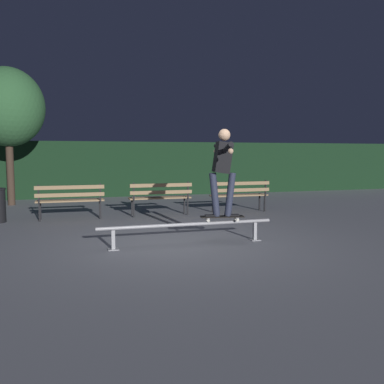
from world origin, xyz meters
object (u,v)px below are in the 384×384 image
(grind_rail, at_px, (188,227))
(skateboard, at_px, (222,217))
(skateboarder, at_px, (223,165))
(park_bench_right_center, at_px, (240,193))
(park_bench_left_center, at_px, (160,195))
(tree_far_left, at_px, (8,108))
(park_bench_leftmost, at_px, (70,198))

(grind_rail, height_order, skateboard, skateboard)
(skateboarder, bearing_deg, park_bench_right_center, 61.59)
(park_bench_left_center, xyz_separation_m, tree_far_left, (-3.97, 3.49, 2.47))
(park_bench_right_center, distance_m, tree_far_left, 7.53)
(skateboard, xyz_separation_m, park_bench_right_center, (1.85, 3.42, 0.07))
(park_bench_leftmost, height_order, park_bench_right_center, same)
(skateboarder, relative_size, park_bench_left_center, 0.97)
(skateboard, xyz_separation_m, park_bench_left_center, (-0.37, 3.42, 0.07))
(grind_rail, distance_m, park_bench_right_center, 4.25)
(skateboard, bearing_deg, park_bench_left_center, 96.20)
(skateboarder, relative_size, park_bench_right_center, 0.97)
(skateboard, distance_m, tree_far_left, 8.55)
(skateboarder, bearing_deg, skateboard, 169.96)
(grind_rail, height_order, park_bench_right_center, park_bench_right_center)
(skateboarder, xyz_separation_m, park_bench_right_center, (1.85, 3.42, -0.86))
(grind_rail, xyz_separation_m, park_bench_left_center, (0.28, 3.42, 0.23))
(park_bench_leftmost, bearing_deg, skateboard, -52.81)
(skateboarder, distance_m, park_bench_left_center, 3.55)
(tree_far_left, bearing_deg, skateboard, -57.85)
(grind_rail, bearing_deg, skateboard, 0.00)
(grind_rail, relative_size, skateboard, 3.94)
(grind_rail, bearing_deg, park_bench_right_center, 53.84)
(skateboarder, xyz_separation_m, park_bench_left_center, (-0.37, 3.42, -0.86))
(park_bench_left_center, height_order, tree_far_left, tree_far_left)
(skateboarder, bearing_deg, tree_far_left, 122.16)
(park_bench_left_center, bearing_deg, tree_far_left, 138.73)
(grind_rail, height_order, park_bench_left_center, park_bench_left_center)
(skateboard, distance_m, park_bench_right_center, 3.89)
(grind_rail, distance_m, skateboarder, 1.27)
(skateboarder, height_order, park_bench_left_center, skateboarder)
(park_bench_left_center, relative_size, park_bench_right_center, 1.00)
(park_bench_leftmost, xyz_separation_m, park_bench_right_center, (4.45, 0.00, 0.00))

